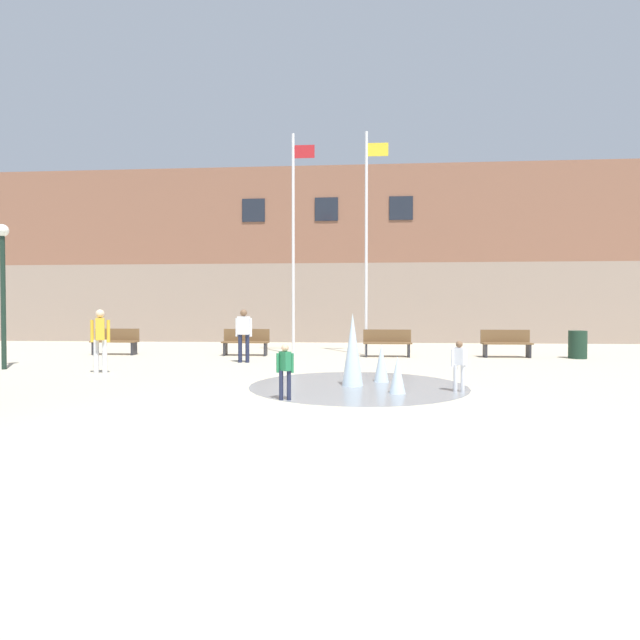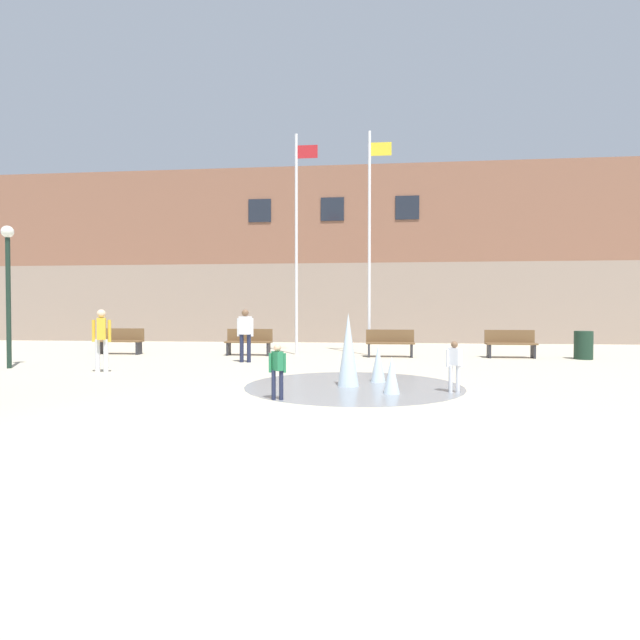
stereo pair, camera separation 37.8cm
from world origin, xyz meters
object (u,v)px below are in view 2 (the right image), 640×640
(adult_in_red, at_px, (245,331))
(child_with_pink_shirt, at_px, (454,362))
(trash_can, at_px, (583,345))
(park_bench_far_left, at_px, (121,341))
(park_bench_left_of_flagpoles, at_px, (249,341))
(park_bench_under_right_flagpole, at_px, (390,343))
(flagpole_left, at_px, (297,238))
(lamp_post_left_lane, at_px, (8,275))
(teen_by_trashcan, at_px, (102,336))
(park_bench_near_trashcan, at_px, (510,343))
(child_in_fountain, at_px, (277,367))
(flagpole_right, at_px, (370,237))

(adult_in_red, relative_size, child_with_pink_shirt, 1.61)
(adult_in_red, xyz_separation_m, trash_can, (10.49, 2.00, -0.48))
(park_bench_far_left, distance_m, trash_can, 15.57)
(park_bench_left_of_flagpoles, distance_m, child_with_pink_shirt, 9.17)
(park_bench_under_right_flagpole, distance_m, flagpole_left, 4.88)
(lamp_post_left_lane, bearing_deg, teen_by_trashcan, -12.34)
(park_bench_far_left, xyz_separation_m, adult_in_red, (5.08, -2.22, 0.45))
(park_bench_left_of_flagpoles, height_order, trash_can, park_bench_left_of_flagpoles)
(flagpole_left, xyz_separation_m, lamp_post_left_lane, (-7.14, -4.84, -1.59))
(park_bench_under_right_flagpole, xyz_separation_m, park_bench_near_trashcan, (3.91, 0.10, 0.00))
(flagpole_left, relative_size, lamp_post_left_lane, 2.01)
(park_bench_near_trashcan, height_order, trash_can, park_bench_near_trashcan)
(park_bench_far_left, bearing_deg, lamp_post_left_lane, -101.55)
(child_in_fountain, bearing_deg, flagpole_left, -36.47)
(park_bench_left_of_flagpoles, xyz_separation_m, adult_in_red, (0.44, -2.23, 0.45))
(child_in_fountain, height_order, adult_in_red, adult_in_red)
(adult_in_red, relative_size, trash_can, 1.77)
(child_with_pink_shirt, xyz_separation_m, trash_can, (5.15, 6.89, -0.13))
(teen_by_trashcan, relative_size, adult_in_red, 1.00)
(park_bench_near_trashcan, relative_size, flagpole_right, 0.21)
(park_bench_far_left, height_order, lamp_post_left_lane, lamp_post_left_lane)
(park_bench_under_right_flagpole, relative_size, child_with_pink_shirt, 1.62)
(park_bench_near_trashcan, distance_m, adult_in_red, 8.61)
(trash_can, bearing_deg, teen_by_trashcan, -160.45)
(adult_in_red, bearing_deg, child_with_pink_shirt, -30.34)
(lamp_post_left_lane, bearing_deg, park_bench_near_trashcan, 16.95)
(lamp_post_left_lane, bearing_deg, park_bench_left_of_flagpoles, 38.20)
(adult_in_red, relative_size, flagpole_left, 0.21)
(park_bench_under_right_flagpole, distance_m, child_in_fountain, 8.44)
(park_bench_far_left, distance_m, flagpole_right, 9.53)
(flagpole_left, height_order, trash_can, flagpole_left)
(lamp_post_left_lane, height_order, trash_can, lamp_post_left_lane)
(child_with_pink_shirt, bearing_deg, child_in_fountain, -124.62)
(teen_by_trashcan, height_order, child_with_pink_shirt, teen_by_trashcan)
(child_with_pink_shirt, xyz_separation_m, lamp_post_left_lane, (-11.30, 2.77, 1.93))
(park_bench_far_left, xyz_separation_m, flagpole_left, (6.25, 0.51, 3.62))
(flagpole_left, bearing_deg, lamp_post_left_lane, -145.84)
(park_bench_far_left, bearing_deg, flagpole_left, 4.64)
(flagpole_right, relative_size, trash_can, 8.57)
(park_bench_far_left, xyz_separation_m, park_bench_left_of_flagpoles, (4.64, 0.01, 0.00))
(flagpole_left, xyz_separation_m, flagpole_right, (2.55, 0.00, 0.01))
(flagpole_left, bearing_deg, flagpole_right, 0.00)
(teen_by_trashcan, bearing_deg, park_bench_near_trashcan, -92.52)
(park_bench_near_trashcan, distance_m, child_in_fountain, 10.29)
(child_in_fountain, relative_size, child_with_pink_shirt, 1.00)
(flagpole_left, bearing_deg, park_bench_near_trashcan, -3.97)
(flagpole_left, xyz_separation_m, trash_can, (9.32, -0.72, -3.65))
(lamp_post_left_lane, bearing_deg, adult_in_red, 19.55)
(park_bench_far_left, relative_size, child_in_fountain, 1.62)
(teen_by_trashcan, bearing_deg, park_bench_under_right_flagpole, -82.78)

